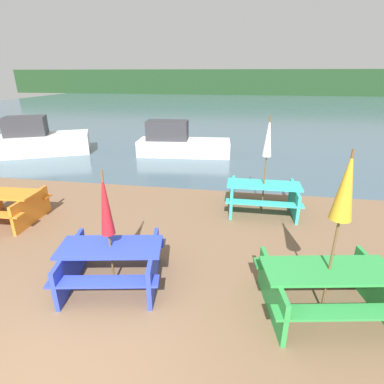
% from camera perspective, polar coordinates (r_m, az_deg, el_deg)
% --- Properties ---
extents(water, '(60.00, 50.00, 0.00)m').
position_cam_1_polar(water, '(33.82, 6.21, 15.83)').
color(water, '#425B6B').
rests_on(water, ground_plane).
extents(far_treeline, '(80.00, 1.60, 4.00)m').
position_cam_1_polar(far_treeline, '(53.65, 7.79, 20.02)').
color(far_treeline, '#1E3D1E').
rests_on(far_treeline, water).
extents(picnic_table_green, '(2.10, 1.70, 0.73)m').
position_cam_1_polar(picnic_table_green, '(5.04, 24.19, -15.80)').
color(picnic_table_green, green).
rests_on(picnic_table_green, ground_plane).
extents(picnic_table_blue, '(1.89, 1.66, 0.73)m').
position_cam_1_polar(picnic_table_blue, '(5.32, -15.02, -12.47)').
color(picnic_table_blue, blue).
rests_on(picnic_table_blue, ground_plane).
extents(picnic_table_orange, '(1.69, 1.45, 0.74)m').
position_cam_1_polar(picnic_table_orange, '(8.48, -32.14, -1.92)').
color(picnic_table_orange, orange).
rests_on(picnic_table_orange, ground_plane).
extents(picnic_table_teal, '(1.85, 1.38, 0.74)m').
position_cam_1_polar(picnic_table_teal, '(7.94, 13.36, -0.42)').
color(picnic_table_teal, '#33B7A8').
rests_on(picnic_table_teal, ground_plane).
extents(umbrella_gold, '(0.29, 0.29, 2.50)m').
position_cam_1_polar(umbrella_gold, '(4.34, 27.26, 0.74)').
color(umbrella_gold, brown).
rests_on(umbrella_gold, ground_plane).
extents(umbrella_crimson, '(0.22, 0.22, 2.02)m').
position_cam_1_polar(umbrella_crimson, '(4.83, -16.19, -2.33)').
color(umbrella_crimson, brown).
rests_on(umbrella_crimson, ground_plane).
extents(umbrella_white, '(0.22, 0.22, 2.45)m').
position_cam_1_polar(umbrella_white, '(7.53, 14.32, 9.89)').
color(umbrella_white, brown).
rests_on(umbrella_white, ground_plane).
extents(boat, '(4.06, 1.63, 1.49)m').
position_cam_1_polar(boat, '(13.25, -2.38, 9.34)').
color(boat, silver).
rests_on(boat, water).
extents(boat_second, '(4.04, 3.11, 1.65)m').
position_cam_1_polar(boat_second, '(15.06, -26.76, 8.84)').
color(boat_second, silver).
rests_on(boat_second, water).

